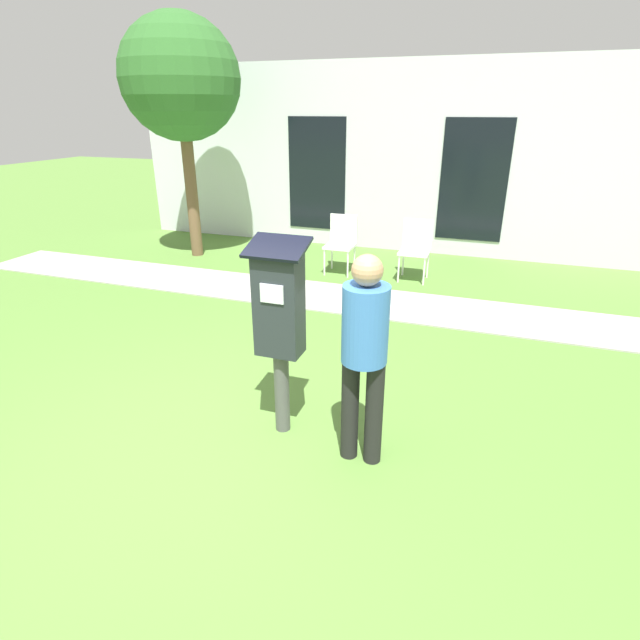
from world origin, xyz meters
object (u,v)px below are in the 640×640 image
outdoor_chair_left (342,239)px  outdoor_chair_middle (416,245)px  person_standing (364,347)px  parking_meter (279,314)px

outdoor_chair_left → outdoor_chair_middle: size_ratio=1.00×
person_standing → outdoor_chair_middle: person_standing is taller
person_standing → parking_meter: bearing=147.3°
outdoor_chair_left → person_standing: bearing=-51.4°
outdoor_chair_left → parking_meter: bearing=-59.4°
parking_meter → person_standing: 0.72m
parking_meter → outdoor_chair_middle: parking_meter is taller
parking_meter → outdoor_chair_left: bearing=100.7°
parking_meter → person_standing: bearing=-11.8°
parking_meter → outdoor_chair_middle: (0.36, 4.30, -0.49)m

